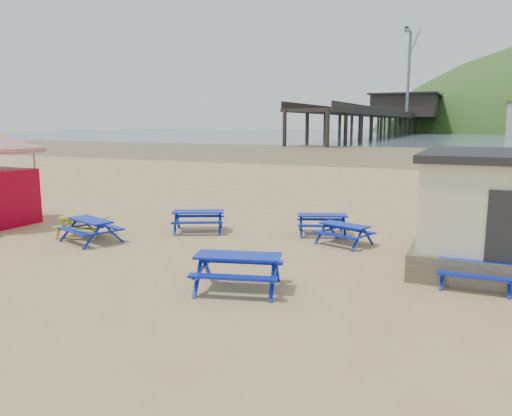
% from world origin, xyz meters
% --- Properties ---
extents(ground, '(400.00, 400.00, 0.00)m').
position_xyz_m(ground, '(0.00, 0.00, 0.00)').
color(ground, tan).
rests_on(ground, ground).
extents(wet_sand, '(400.00, 400.00, 0.00)m').
position_xyz_m(wet_sand, '(0.00, 55.00, 0.00)').
color(wet_sand, brown).
rests_on(wet_sand, ground).
extents(sea, '(400.00, 400.00, 0.00)m').
position_xyz_m(sea, '(0.00, 170.00, 0.01)').
color(sea, '#42525E').
rests_on(sea, ground).
extents(picnic_table_blue_a, '(2.29, 2.12, 0.77)m').
position_xyz_m(picnic_table_blue_a, '(-0.87, 1.33, 0.38)').
color(picnic_table_blue_a, '#0A0DA7').
rests_on(picnic_table_blue_a, ground).
extents(picnic_table_blue_b, '(1.95, 1.76, 0.68)m').
position_xyz_m(picnic_table_blue_b, '(4.46, 1.56, 0.34)').
color(picnic_table_blue_b, '#0A0DA7').
rests_on(picnic_table_blue_b, ground).
extents(picnic_table_blue_c, '(2.10, 1.91, 0.72)m').
position_xyz_m(picnic_table_blue_c, '(3.37, 2.70, 0.36)').
color(picnic_table_blue_c, '#0A0DA7').
rests_on(picnic_table_blue_c, ground).
extents(picnic_table_blue_d, '(2.21, 2.00, 0.77)m').
position_xyz_m(picnic_table_blue_d, '(-3.33, -1.51, 0.38)').
color(picnic_table_blue_d, '#0A0DA7').
rests_on(picnic_table_blue_d, ground).
extents(picnic_table_blue_e, '(2.37, 2.09, 0.84)m').
position_xyz_m(picnic_table_blue_e, '(3.25, -3.83, 0.42)').
color(picnic_table_blue_e, '#0A0DA7').
rests_on(picnic_table_blue_e, ground).
extents(picnic_table_blue_f, '(1.68, 1.35, 0.70)m').
position_xyz_m(picnic_table_blue_f, '(8.39, -1.35, 0.35)').
color(picnic_table_blue_f, '#0A0DA7').
rests_on(picnic_table_blue_f, ground).
extents(picnic_table_yellow, '(1.83, 1.57, 0.68)m').
position_xyz_m(picnic_table_yellow, '(-4.13, -0.98, 0.34)').
color(picnic_table_yellow, gold).
rests_on(picnic_table_yellow, ground).
extents(pier, '(24.00, 220.00, 39.29)m').
position_xyz_m(pier, '(-17.99, 178.23, 5.46)').
color(pier, black).
rests_on(pier, ground).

